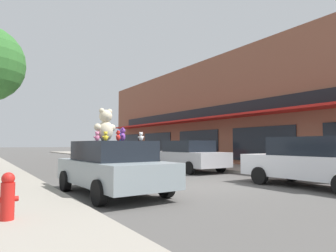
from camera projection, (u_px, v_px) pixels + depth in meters
ground_plane at (198, 186)px, 9.87m from camera, size 260.00×260.00×0.00m
sidewalk_far at (305, 174)px, 13.10m from camera, size 3.44×90.00×0.13m
storefront_row at (256, 117)px, 25.82m from camera, size 14.25×29.55×7.53m
plush_art_car at (113, 166)px, 8.35m from camera, size 2.15×4.28×1.48m
teddy_bear_giant at (105, 125)px, 8.54m from camera, size 0.71×0.47×0.94m
teddy_bear_purple at (123, 134)px, 8.03m from camera, size 0.20×0.27×0.36m
teddy_bear_red at (118, 136)px, 7.60m from camera, size 0.17×0.19×0.27m
teddy_bear_teal at (119, 138)px, 9.27m from camera, size 0.18×0.12×0.23m
teddy_bear_black at (103, 138)px, 8.87m from camera, size 0.14×0.16×0.22m
teddy_bear_pink at (97, 136)px, 8.31m from camera, size 0.20×0.12×0.27m
teddy_bear_yellow at (106, 136)px, 7.86m from camera, size 0.19×0.12×0.25m
teddy_bear_white at (141, 137)px, 7.83m from camera, size 0.18×0.13×0.23m
teddy_bear_blue at (119, 135)px, 8.42m from camera, size 0.20×0.25×0.33m
parked_car_far_left at (313, 162)px, 9.67m from camera, size 2.00×4.54×1.63m
parked_car_far_center at (188, 155)px, 15.33m from camera, size 2.09×4.42×1.57m
parked_car_far_right at (127, 152)px, 21.50m from camera, size 1.96×4.05×1.55m
fire_hydrant at (8, 196)px, 5.00m from camera, size 0.33×0.22×0.79m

